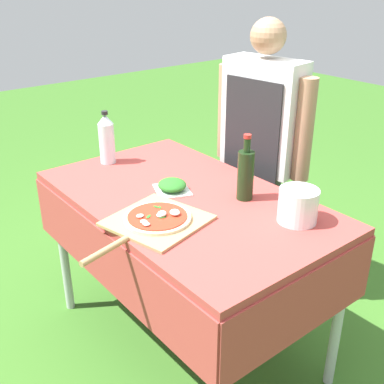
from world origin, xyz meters
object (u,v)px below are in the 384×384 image
pizza_on_peel (155,220)px  water_bottle (107,139)px  oil_bottle (246,174)px  person_cook (261,143)px  prep_table (186,215)px  mixing_tub (298,205)px  herb_container (172,186)px

pizza_on_peel → water_bottle: size_ratio=2.16×
oil_bottle → water_bottle: (-0.75, -0.25, 0.01)m
water_bottle → person_cook: bearing=55.7°
prep_table → pizza_on_peel: pizza_on_peel is taller
person_cook → water_bottle: size_ratio=5.60×
person_cook → mixing_tub: person_cook is taller
pizza_on_peel → oil_bottle: 0.45m
prep_table → mixing_tub: mixing_tub is taller
herb_container → mixing_tub: 0.58m
herb_container → mixing_tub: size_ratio=1.32×
prep_table → person_cook: person_cook is taller
prep_table → oil_bottle: size_ratio=4.70×
pizza_on_peel → water_bottle: 0.72m
pizza_on_peel → water_bottle: (-0.69, 0.18, 0.12)m
prep_table → person_cook: bearing=101.9°
prep_table → pizza_on_peel: size_ratio=2.34×
herb_container → mixing_tub: mixing_tub is taller
prep_table → water_bottle: bearing=-174.2°
prep_table → mixing_tub: bearing=25.1°
oil_bottle → mixing_tub: size_ratio=1.85×
prep_table → oil_bottle: 0.33m
pizza_on_peel → mixing_tub: size_ratio=3.73×
person_cook → oil_bottle: 0.51m
herb_container → person_cook: bearing=93.5°
pizza_on_peel → herb_container: herb_container is taller
person_cook → pizza_on_peel: person_cook is taller
oil_bottle → herb_container: (-0.26, -0.20, -0.09)m
mixing_tub → prep_table: bearing=-154.9°
prep_table → oil_bottle: bearing=48.2°
oil_bottle → prep_table: bearing=-131.8°
oil_bottle → water_bottle: size_ratio=1.08×
herb_container → water_bottle: bearing=-174.0°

